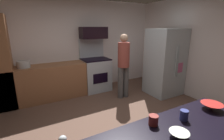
{
  "coord_description": "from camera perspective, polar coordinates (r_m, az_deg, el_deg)",
  "views": [
    {
      "loc": [
        -1.32,
        -2.25,
        1.83
      ],
      "look_at": [
        0.08,
        0.3,
        1.05
      ],
      "focal_mm": 25.62,
      "sensor_mm": 36.0,
      "label": 1
    }
  ],
  "objects": [
    {
      "name": "ground_plane",
      "position": [
        3.19,
        1.37,
        -20.19
      ],
      "size": [
        5.2,
        4.8,
        0.02
      ],
      "primitive_type": "cube",
      "color": "brown"
    },
    {
      "name": "wall_back",
      "position": [
        4.81,
        -12.84,
        8.31
      ],
      "size": [
        5.2,
        0.12,
        2.6
      ],
      "primitive_type": "cube",
      "color": "silver",
      "rests_on": "ground"
    },
    {
      "name": "wall_right",
      "position": [
        4.5,
        30.88,
        6.13
      ],
      "size": [
        0.12,
        4.8,
        2.6
      ],
      "primitive_type": "cube",
      "color": "silver",
      "rests_on": "ground"
    },
    {
      "name": "lower_cabinet_run",
      "position": [
        4.47,
        -22.02,
        -4.11
      ],
      "size": [
        2.4,
        0.6,
        0.9
      ],
      "primitive_type": "cube",
      "color": "#955F3C",
      "rests_on": "ground"
    },
    {
      "name": "oven_range",
      "position": [
        4.77,
        -5.83,
        -1.08
      ],
      "size": [
        0.76,
        0.65,
        1.52
      ],
      "color": "#B5BEC6",
      "rests_on": "ground"
    },
    {
      "name": "microwave",
      "position": [
        4.66,
        -6.64,
        13.05
      ],
      "size": [
        0.74,
        0.38,
        0.33
      ],
      "primitive_type": "cube",
      "color": "black",
      "rests_on": "oven_range"
    },
    {
      "name": "refrigerator",
      "position": [
        4.64,
        18.27,
        2.66
      ],
      "size": [
        0.86,
        0.8,
        1.8
      ],
      "color": "#B1BEC3",
      "rests_on": "ground"
    },
    {
      "name": "person_cook",
      "position": [
        4.11,
        4.15,
        2.45
      ],
      "size": [
        0.31,
        0.3,
        1.67
      ],
      "color": "#525252",
      "rests_on": "ground"
    },
    {
      "name": "mixing_bowl_large",
      "position": [
        2.25,
        31.99,
        -10.92
      ],
      "size": [
        0.24,
        0.24,
        0.07
      ],
      "primitive_type": "cone",
      "rotation": [
        3.14,
        0.0,
        0.0
      ],
      "color": "red",
      "rests_on": "counter_island"
    },
    {
      "name": "mixing_bowl_small",
      "position": [
        1.61,
        22.8,
        -20.47
      ],
      "size": [
        0.17,
        0.17,
        0.06
      ],
      "primitive_type": "cone",
      "rotation": [
        3.14,
        0.0,
        0.0
      ],
      "color": "white",
      "rests_on": "counter_island"
    },
    {
      "name": "mug_coffee",
      "position": [
        1.69,
        14.57,
        -16.92
      ],
      "size": [
        0.09,
        0.09,
        0.1
      ],
      "primitive_type": "cylinder",
      "color": "maroon",
      "rests_on": "counter_island"
    },
    {
      "name": "mug_tea",
      "position": [
        1.87,
        24.32,
        -14.46
      ],
      "size": [
        0.08,
        0.08,
        0.11
      ],
      "primitive_type": "cylinder",
      "color": "#39428F",
      "rests_on": "counter_island"
    },
    {
      "name": "stock_pot",
      "position": [
        4.31,
        -29.08,
        1.8
      ],
      "size": [
        0.3,
        0.3,
        0.17
      ],
      "primitive_type": "cylinder",
      "color": "#BABBBA",
      "rests_on": "lower_cabinet_run"
    }
  ]
}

